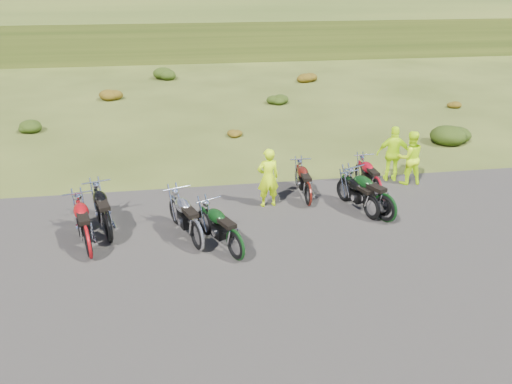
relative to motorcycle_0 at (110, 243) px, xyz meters
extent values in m
plane|color=#323E14|center=(4.53, -0.76, 0.00)|extent=(300.00, 300.00, 0.00)
cube|color=black|center=(4.53, -2.76, 0.00)|extent=(20.00, 12.00, 0.04)
cube|color=#304316|center=(4.53, 109.24, 0.00)|extent=(300.00, 90.00, 9.17)
ellipsoid|color=#1E300C|center=(-4.57, 10.54, 0.31)|extent=(1.03, 1.03, 0.61)
ellipsoid|color=#60350C|center=(-1.67, 15.84, 0.38)|extent=(1.30, 1.30, 0.77)
ellipsoid|color=#1E300C|center=(1.23, 21.14, 0.46)|extent=(1.56, 1.56, 0.92)
ellipsoid|color=#60350C|center=(4.13, 8.44, 0.23)|extent=(0.77, 0.77, 0.45)
ellipsoid|color=#1E300C|center=(7.03, 13.74, 0.31)|extent=(1.03, 1.03, 0.61)
ellipsoid|color=#60350C|center=(9.93, 19.04, 0.38)|extent=(1.30, 1.30, 0.77)
ellipsoid|color=#1E300C|center=(12.83, 6.34, 0.46)|extent=(1.56, 1.56, 0.92)
ellipsoid|color=#60350C|center=(15.73, 11.64, 0.23)|extent=(0.77, 0.77, 0.45)
imported|color=#C5F30C|center=(4.38, 1.51, 0.89)|extent=(0.70, 0.51, 1.78)
imported|color=#C5F30C|center=(9.19, 2.51, 0.88)|extent=(0.88, 0.70, 1.76)
imported|color=#C5F30C|center=(8.77, 2.83, 0.92)|extent=(1.15, 0.67, 1.84)
camera|label=1|loc=(1.99, -11.63, 6.41)|focal=35.00mm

